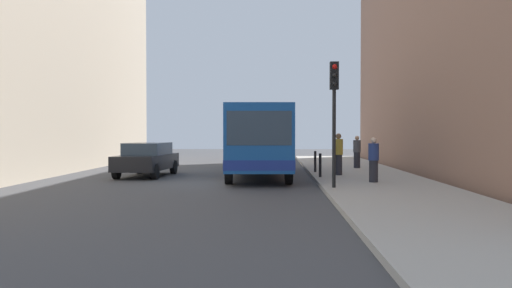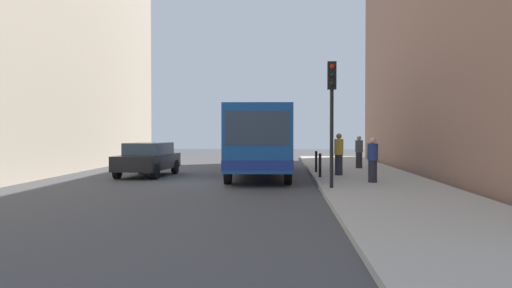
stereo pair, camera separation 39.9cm
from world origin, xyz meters
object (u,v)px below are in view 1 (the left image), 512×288
at_px(bus, 258,137).
at_px(traffic_light, 334,100).
at_px(pedestrian_mid_sidewalk, 338,154).
at_px(pedestrian_far_sidewalk, 357,152).
at_px(car_beside_bus, 147,159).
at_px(bollard_near, 320,165).
at_px(bollard_mid, 315,162).
at_px(pedestrian_near_signal, 374,160).

height_order(bus, traffic_light, traffic_light).
height_order(pedestrian_mid_sidewalk, pedestrian_far_sidewalk, pedestrian_mid_sidewalk).
xyz_separation_m(bus, car_beside_bus, (-4.89, -0.64, -0.94)).
bearing_deg(bollard_near, bus, 135.28).
bearing_deg(pedestrian_far_sidewalk, bollard_mid, 21.62).
relative_size(bus, bollard_mid, 11.69).
bearing_deg(traffic_light, pedestrian_mid_sidewalk, 81.62).
bearing_deg(car_beside_bus, pedestrian_near_signal, 160.48).
relative_size(traffic_light, bollard_mid, 4.32).
height_order(bus, bollard_near, bus).
height_order(car_beside_bus, bollard_mid, car_beside_bus).
bearing_deg(bollard_near, pedestrian_mid_sidewalk, 50.22).
distance_m(traffic_light, pedestrian_mid_sidewalk, 5.51).
relative_size(traffic_light, pedestrian_far_sidewalk, 2.54).
relative_size(traffic_light, pedestrian_mid_sidewalk, 2.34).
distance_m(car_beside_bus, pedestrian_near_signal, 10.07).
distance_m(traffic_light, bollard_near, 4.72).
xyz_separation_m(traffic_light, bollard_near, (-0.10, 4.07, -2.38)).
relative_size(car_beside_bus, pedestrian_near_signal, 2.79).
relative_size(bollard_mid, pedestrian_far_sidewalk, 0.59).
xyz_separation_m(bollard_near, pedestrian_near_signal, (1.74, -2.12, 0.33)).
height_order(bus, car_beside_bus, bus).
bearing_deg(car_beside_bus, pedestrian_mid_sidewalk, 177.98).
bearing_deg(bus, bollard_mid, 179.02).
relative_size(bus, pedestrian_far_sidewalk, 6.88).
xyz_separation_m(bollard_near, pedestrian_mid_sidewalk, (0.85, 1.02, 0.40)).
height_order(bus, bollard_mid, bus).
bearing_deg(pedestrian_mid_sidewalk, bollard_mid, 101.32).
relative_size(bus, pedestrian_near_signal, 6.85).
xyz_separation_m(bus, traffic_light, (2.68, -6.63, 1.28)).
height_order(car_beside_bus, pedestrian_near_signal, pedestrian_near_signal).
height_order(traffic_light, pedestrian_near_signal, traffic_light).
height_order(bollard_mid, pedestrian_mid_sidewalk, pedestrian_mid_sidewalk).
bearing_deg(pedestrian_far_sidewalk, bollard_near, 37.82).
bearing_deg(pedestrian_mid_sidewalk, bollard_near, -146.54).
relative_size(car_beside_bus, bollard_mid, 4.76).
relative_size(bollard_near, pedestrian_mid_sidewalk, 0.54).
relative_size(traffic_light, bollard_near, 4.32).
bearing_deg(bus, pedestrian_near_signal, 130.60).
bearing_deg(pedestrian_near_signal, car_beside_bus, 62.82).
xyz_separation_m(car_beside_bus, traffic_light, (7.58, -5.99, 2.22)).
xyz_separation_m(pedestrian_near_signal, pedestrian_mid_sidewalk, (-0.89, 3.14, 0.07)).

